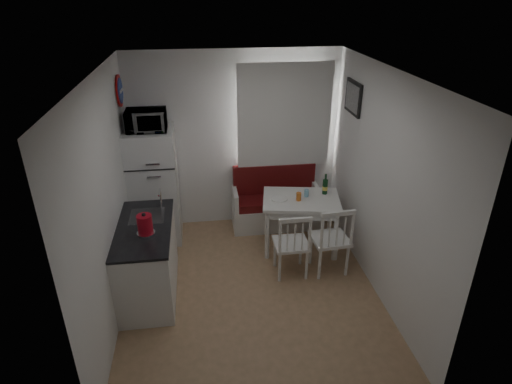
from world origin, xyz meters
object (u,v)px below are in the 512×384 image
(bench, at_px, (275,207))
(wine_bottle, at_px, (325,184))
(chair_right, at_px, (333,234))
(kettle, at_px, (145,224))
(kitchen_counter, at_px, (148,259))
(fridge, at_px, (154,186))
(dining_table, at_px, (301,204))
(chair_left, at_px, (293,239))
(microwave, at_px, (146,120))

(bench, bearing_deg, wine_bottle, -43.98)
(chair_right, relative_size, kettle, 1.95)
(chair_right, bearing_deg, bench, 105.43)
(kitchen_counter, xyz_separation_m, chair_right, (2.25, 0.03, 0.14))
(fridge, bearing_deg, dining_table, -15.50)
(bench, relative_size, chair_left, 2.69)
(kitchen_counter, bearing_deg, kettle, -75.24)
(chair_right, relative_size, wine_bottle, 1.77)
(kitchen_counter, xyz_separation_m, microwave, (0.02, 1.19, 1.33))
(chair_left, bearing_deg, microwave, 145.93)
(bench, xyz_separation_m, chair_right, (0.48, -1.33, 0.28))
(microwave, bearing_deg, fridge, 90.00)
(bench, xyz_separation_m, kettle, (-1.72, -1.54, 0.72))
(kitchen_counter, distance_m, chair_right, 2.25)
(kettle, bearing_deg, microwave, 91.24)
(microwave, bearing_deg, bench, 5.23)
(chair_left, relative_size, chair_right, 0.94)
(microwave, bearing_deg, wine_bottle, -9.72)
(fridge, bearing_deg, microwave, -90.00)
(dining_table, xyz_separation_m, chair_left, (-0.25, -0.66, -0.12))
(bench, height_order, dining_table, bench)
(dining_table, relative_size, chair_right, 2.21)
(kitchen_counter, height_order, chair_left, kitchen_counter)
(dining_table, height_order, kettle, kettle)
(bench, distance_m, wine_bottle, 1.01)
(kitchen_counter, bearing_deg, microwave, 89.06)
(chair_left, bearing_deg, wine_bottle, 51.65)
(chair_left, bearing_deg, dining_table, 69.17)
(dining_table, relative_size, wine_bottle, 3.90)
(chair_right, bearing_deg, kettle, -178.83)
(kitchen_counter, height_order, bench, kitchen_counter)
(dining_table, bearing_deg, kettle, -145.41)
(chair_right, distance_m, fridge, 2.55)
(kitchen_counter, xyz_separation_m, chair_left, (1.75, 0.03, 0.10))
(wine_bottle, bearing_deg, kitchen_counter, -161.28)
(bench, distance_m, chair_right, 1.44)
(bench, relative_size, wine_bottle, 4.49)
(fridge, relative_size, kettle, 6.23)
(kitchen_counter, relative_size, dining_table, 1.16)
(microwave, relative_size, kettle, 1.94)
(chair_right, xyz_separation_m, fridge, (-2.23, 1.22, 0.23))
(dining_table, bearing_deg, chair_right, -59.30)
(bench, height_order, fridge, fridge)
(chair_left, distance_m, microwave, 2.42)
(kitchen_counter, bearing_deg, bench, 37.44)
(dining_table, xyz_separation_m, wine_bottle, (0.35, 0.10, 0.23))
(bench, bearing_deg, microwave, -174.77)
(bench, height_order, kettle, kettle)
(fridge, relative_size, microwave, 3.21)
(kitchen_counter, relative_size, fridge, 0.80)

